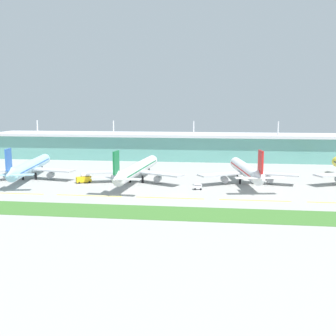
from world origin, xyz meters
name	(u,v)px	position (x,y,z in m)	size (l,w,h in m)	color
ground_plane	(178,195)	(0.00, 0.00, 0.00)	(600.00, 600.00, 0.00)	#9E9E99
terminal_building	(194,146)	(0.00, 111.69, 9.31)	(288.00, 34.00, 27.22)	#5B9E93
airliner_nearest	(30,167)	(-78.98, 26.80, 6.45)	(48.04, 67.10, 18.90)	#9ED1EA
airliner_near_middle	(137,169)	(-23.01, 26.08, 6.46)	(48.67, 71.11, 18.90)	silver
airliner_far_middle	(246,170)	(30.05, 29.14, 6.44)	(48.23, 59.30, 18.90)	white
taxiway_stripe_west	(12,193)	(-71.00, -5.34, 0.02)	(28.00, 0.70, 0.04)	yellow
taxiway_stripe_mid_west	(89,196)	(-37.00, -5.34, 0.02)	(28.00, 0.70, 0.04)	yellow
taxiway_stripe_centre	(170,198)	(-3.00, -5.34, 0.02)	(28.00, 0.70, 0.04)	yellow
taxiway_stripe_mid_east	(255,200)	(31.00, -5.34, 0.02)	(28.00, 0.70, 0.04)	yellow
grass_verge	(171,213)	(0.00, -27.83, 0.05)	(300.00, 18.00, 0.10)	#3D702D
fuel_truck	(84,178)	(-48.28, 21.00, 2.26)	(7.48, 6.04, 4.95)	gold
baggage_cart	(198,187)	(7.63, 12.05, 1.26)	(3.70, 2.16, 2.48)	silver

